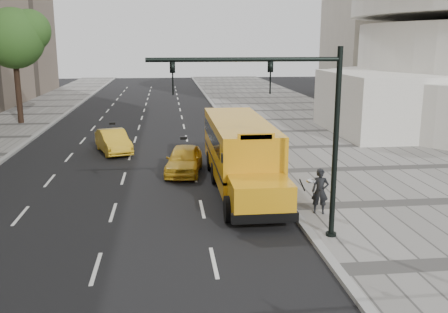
{
  "coord_description": "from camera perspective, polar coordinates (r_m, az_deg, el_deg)",
  "views": [
    {
      "loc": [
        1.2,
        -23.94,
        6.53
      ],
      "look_at": [
        3.5,
        -4.0,
        1.9
      ],
      "focal_mm": 40.0,
      "sensor_mm": 36.0,
      "label": 1
    }
  ],
  "objects": [
    {
      "name": "taxi_far",
      "position": [
        30.67,
        -12.54,
        1.7
      ],
      "size": [
        2.68,
        4.42,
        1.38
      ],
      "primitive_type": "imported",
      "rotation": [
        0.0,
        0.0,
        0.31
      ],
      "color": "gold",
      "rests_on": "ground"
    },
    {
      "name": "tree_c",
      "position": [
        42.98,
        -22.81,
        12.39
      ],
      "size": [
        5.28,
        4.69,
        9.13
      ],
      "color": "black",
      "rests_on": "ground"
    },
    {
      "name": "ground",
      "position": [
        24.84,
        -9.12,
        -2.42
      ],
      "size": [
        140.0,
        140.0,
        0.0
      ],
      "primitive_type": "plane",
      "color": "black",
      "rests_on": "ground"
    },
    {
      "name": "taxi_near",
      "position": [
        25.32,
        -4.59,
        -0.36
      ],
      "size": [
        2.26,
        4.32,
        1.4
      ],
      "primitive_type": "imported",
      "rotation": [
        0.0,
        0.0,
        -0.15
      ],
      "color": "gold",
      "rests_on": "ground"
    },
    {
      "name": "school_bus",
      "position": [
        22.98,
        1.82,
        1.02
      ],
      "size": [
        2.96,
        11.56,
        3.19
      ],
      "color": "orange",
      "rests_on": "ground"
    },
    {
      "name": "traffic_signal",
      "position": [
        15.98,
        7.99,
        4.09
      ],
      "size": [
        6.18,
        0.36,
        6.4
      ],
      "color": "black",
      "rests_on": "ground"
    },
    {
      "name": "pedestrian",
      "position": [
        19.22,
        10.93,
        -3.91
      ],
      "size": [
        0.72,
        0.58,
        1.74
      ],
      "primitive_type": "imported",
      "rotation": [
        0.0,
        0.0,
        -0.29
      ],
      "color": "black",
      "rests_on": "sidewalk_museum"
    },
    {
      "name": "sidewalk_museum",
      "position": [
        27.04,
        17.18,
        -1.41
      ],
      "size": [
        12.0,
        140.0,
        0.15
      ],
      "primitive_type": "cube",
      "color": "gray",
      "rests_on": "ground"
    },
    {
      "name": "curb_museum",
      "position": [
        25.25,
        4.6,
        -1.86
      ],
      "size": [
        0.3,
        140.0,
        0.15
      ],
      "primitive_type": "cube",
      "color": "gray",
      "rests_on": "ground"
    }
  ]
}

